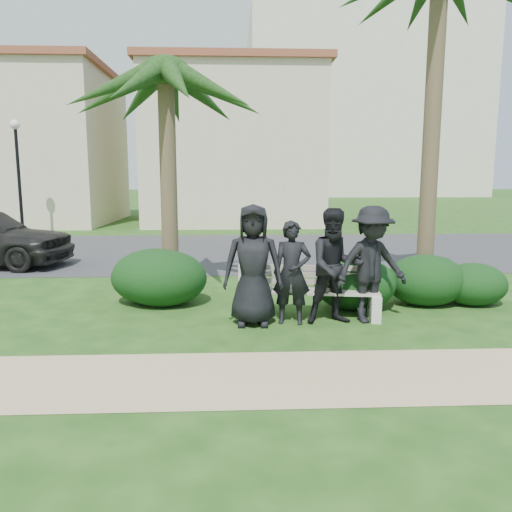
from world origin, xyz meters
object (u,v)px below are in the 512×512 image
at_px(man_c, 335,266).
at_px(palm_left, 166,74).
at_px(street_lamp, 17,157).
at_px(man_d, 371,265).
at_px(man_b, 292,273).
at_px(man_a, 253,265).
at_px(park_bench, 307,295).

xyz_separation_m(man_c, palm_left, (-2.78, 2.31, 3.24)).
relative_size(street_lamp, man_d, 2.38).
bearing_deg(man_b, man_a, -168.85).
xyz_separation_m(park_bench, man_a, (-0.88, -0.35, 0.56)).
height_order(street_lamp, palm_left, palm_left).
bearing_deg(palm_left, street_lamp, 125.52).
distance_m(man_a, palm_left, 4.25).
bearing_deg(man_d, park_bench, 149.75).
height_order(park_bench, man_a, man_a).
xyz_separation_m(park_bench, man_c, (0.38, -0.33, 0.53)).
bearing_deg(palm_left, man_a, -56.76).
height_order(street_lamp, park_bench, street_lamp).
distance_m(man_a, man_d, 1.83).
xyz_separation_m(park_bench, man_b, (-0.29, -0.31, 0.43)).
bearing_deg(park_bench, palm_left, 148.58).
xyz_separation_m(man_a, palm_left, (-1.53, 2.33, 3.20)).
bearing_deg(man_a, man_d, 5.00).
relative_size(man_a, man_d, 1.02).
bearing_deg(man_b, street_lamp, 135.17).
relative_size(man_b, man_d, 0.88).
xyz_separation_m(park_bench, palm_left, (-2.41, 1.99, 3.76)).
bearing_deg(man_d, street_lamp, 117.04).
relative_size(park_bench, man_d, 1.29).
distance_m(man_d, palm_left, 5.17).
height_order(man_a, palm_left, palm_left).
bearing_deg(street_lamp, palm_left, -54.48).
xyz_separation_m(street_lamp, man_c, (9.50, -11.72, -2.06)).
xyz_separation_m(man_b, palm_left, (-2.12, 2.30, 3.33)).
xyz_separation_m(street_lamp, man_a, (8.24, -11.74, -2.02)).
height_order(man_a, man_c, man_a).
relative_size(park_bench, man_a, 1.27).
height_order(man_a, man_b, man_a).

